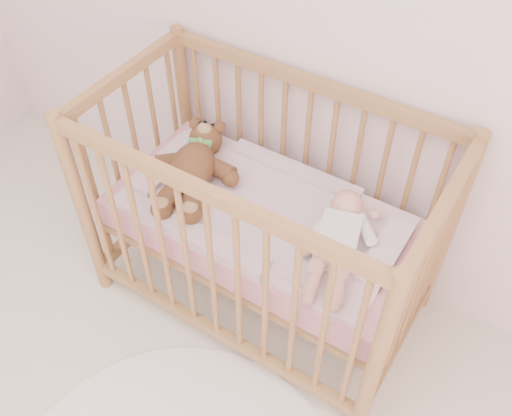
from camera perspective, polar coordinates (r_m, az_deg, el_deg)
The scene contains 5 objects.
crib at distance 2.31m, azimuth 0.66°, elevation -1.29°, with size 1.36×0.76×1.00m, color #9F7643, non-canonical shape.
mattress at distance 2.32m, azimuth 0.66°, elevation -1.54°, with size 1.22×0.62×0.13m, color pink.
blanket at distance 2.26m, azimuth 0.68°, elevation -0.27°, with size 1.10×0.58×0.06m, color pink, non-canonical shape.
baby at distance 2.10m, azimuth 8.25°, elevation -2.78°, with size 0.27×0.55×0.13m, color silver, non-canonical shape.
teddy_bear at distance 2.33m, azimuth -6.37°, elevation 3.97°, with size 0.40×0.57×0.16m, color brown, non-canonical shape.
Camera 1 is at (0.80, 0.28, 2.21)m, focal length 40.00 mm.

